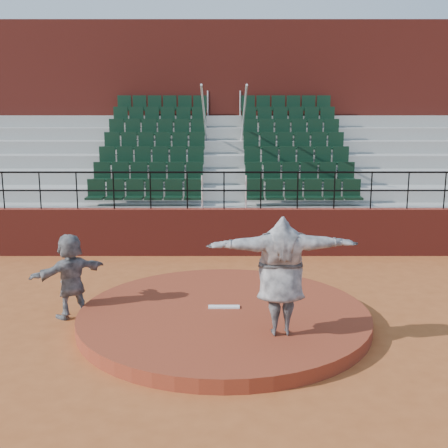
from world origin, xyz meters
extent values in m
plane|color=#A75225|center=(0.00, 0.00, 0.00)|extent=(90.00, 90.00, 0.00)
cylinder|color=maroon|center=(0.00, 0.00, 0.12)|extent=(5.50, 5.50, 0.25)
cube|color=white|center=(0.00, 0.15, 0.27)|extent=(0.60, 0.15, 0.03)
cube|color=maroon|center=(0.00, 5.00, 0.65)|extent=(24.00, 0.30, 1.30)
cylinder|color=black|center=(0.00, 5.00, 2.30)|extent=(24.00, 0.05, 0.05)
cylinder|color=black|center=(0.00, 5.00, 1.80)|extent=(24.00, 0.04, 0.04)
cylinder|color=black|center=(-6.00, 5.00, 1.80)|extent=(0.04, 0.04, 1.00)
cylinder|color=black|center=(-5.00, 5.00, 1.80)|extent=(0.04, 0.04, 1.00)
cylinder|color=black|center=(-4.00, 5.00, 1.80)|extent=(0.04, 0.04, 1.00)
cylinder|color=black|center=(-3.00, 5.00, 1.80)|extent=(0.04, 0.04, 1.00)
cylinder|color=black|center=(-2.00, 5.00, 1.80)|extent=(0.04, 0.04, 1.00)
cylinder|color=black|center=(-1.00, 5.00, 1.80)|extent=(0.04, 0.04, 1.00)
cylinder|color=black|center=(0.00, 5.00, 1.80)|extent=(0.04, 0.04, 1.00)
cylinder|color=black|center=(1.00, 5.00, 1.80)|extent=(0.04, 0.04, 1.00)
cylinder|color=black|center=(2.00, 5.00, 1.80)|extent=(0.04, 0.04, 1.00)
cylinder|color=black|center=(3.00, 5.00, 1.80)|extent=(0.04, 0.04, 1.00)
cylinder|color=black|center=(4.00, 5.00, 1.80)|extent=(0.04, 0.04, 1.00)
cylinder|color=black|center=(5.00, 5.00, 1.80)|extent=(0.04, 0.04, 1.00)
cylinder|color=black|center=(6.00, 5.00, 1.80)|extent=(0.04, 0.04, 1.00)
cube|color=#9C9C97|center=(0.00, 5.58, 0.65)|extent=(24.00, 0.85, 1.30)
cube|color=black|center=(-2.25, 5.59, 1.66)|extent=(3.30, 0.48, 0.72)
cube|color=black|center=(2.25, 5.59, 1.66)|extent=(3.30, 0.48, 0.72)
cube|color=#9C9C97|center=(0.00, 6.43, 0.85)|extent=(24.00, 0.85, 1.70)
cube|color=black|center=(-2.25, 6.44, 2.06)|extent=(3.30, 0.48, 0.72)
cube|color=black|center=(2.25, 6.44, 2.06)|extent=(3.30, 0.48, 0.72)
cube|color=#9C9C97|center=(0.00, 7.28, 1.05)|extent=(24.00, 0.85, 2.10)
cube|color=black|center=(-2.25, 7.29, 2.46)|extent=(3.30, 0.48, 0.72)
cube|color=black|center=(2.25, 7.29, 2.46)|extent=(3.30, 0.48, 0.72)
cube|color=#9C9C97|center=(0.00, 8.12, 1.25)|extent=(24.00, 0.85, 2.50)
cube|color=black|center=(-2.25, 8.13, 2.86)|extent=(3.30, 0.48, 0.72)
cube|color=black|center=(2.25, 8.13, 2.86)|extent=(3.30, 0.48, 0.72)
cube|color=#9C9C97|center=(0.00, 8.97, 1.45)|extent=(24.00, 0.85, 2.90)
cube|color=black|center=(-2.25, 8.98, 3.26)|extent=(3.30, 0.48, 0.72)
cube|color=black|center=(2.25, 8.98, 3.26)|extent=(3.30, 0.48, 0.72)
cube|color=#9C9C97|center=(0.00, 9.82, 1.65)|extent=(24.00, 0.85, 3.30)
cube|color=black|center=(-2.25, 9.83, 3.66)|extent=(3.30, 0.48, 0.72)
cube|color=black|center=(2.25, 9.83, 3.66)|extent=(3.30, 0.48, 0.72)
cube|color=#9C9C97|center=(0.00, 10.68, 1.85)|extent=(24.00, 0.85, 3.70)
cube|color=black|center=(-2.25, 10.69, 4.06)|extent=(3.30, 0.48, 0.72)
cube|color=black|center=(2.25, 10.69, 4.06)|extent=(3.30, 0.48, 0.72)
cylinder|color=silver|center=(-0.60, 8.12, 3.40)|extent=(0.06, 5.97, 2.46)
cylinder|color=silver|center=(0.60, 8.12, 3.40)|extent=(0.06, 5.97, 2.46)
cube|color=maroon|center=(0.00, 12.60, 3.55)|extent=(24.00, 3.00, 7.10)
imported|color=black|center=(0.96, -1.07, 1.27)|extent=(2.54, 0.82, 2.04)
imported|color=black|center=(-2.98, 0.36, 0.83)|extent=(1.49, 1.38, 1.66)
camera|label=1|loc=(0.00, -10.08, 4.06)|focal=45.00mm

